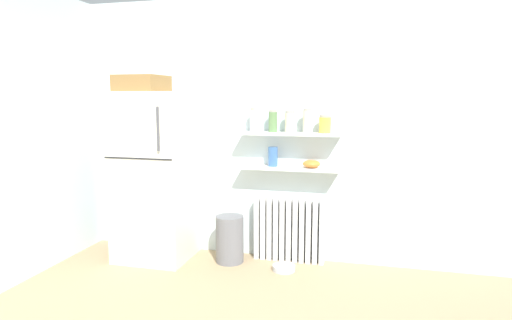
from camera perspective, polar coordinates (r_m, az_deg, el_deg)
back_wall at (r=4.43m, az=4.95°, el=3.87°), size 7.04×0.10×2.60m
refrigerator at (r=4.56m, az=-12.88°, el=-1.60°), size 0.71×0.67×1.83m
radiator at (r=4.49m, az=4.29°, el=-8.90°), size 0.70×0.12×0.63m
wall_shelf_lower at (r=4.32m, az=4.30°, el=-1.05°), size 0.97×0.22×0.02m
wall_shelf_upper at (r=4.28m, az=4.35°, el=3.38°), size 0.97×0.22×0.02m
storage_jar_0 at (r=4.34m, az=0.02°, el=5.15°), size 0.12×0.12×0.23m
storage_jar_1 at (r=4.30m, az=2.17°, el=4.99°), size 0.08×0.08×0.21m
storage_jar_2 at (r=4.27m, az=4.36°, el=4.89°), size 0.10×0.10×0.20m
storage_jar_3 at (r=4.24m, az=6.59°, el=5.00°), size 0.08×0.08×0.23m
storage_jar_4 at (r=4.22m, az=8.82°, el=4.54°), size 0.11×0.11×0.17m
vase at (r=4.33m, az=2.18°, el=0.44°), size 0.09×0.09×0.19m
shelf_bowl at (r=4.28m, az=7.12°, el=-0.50°), size 0.17×0.17×0.08m
trash_bin at (r=4.47m, az=-3.39°, el=-10.07°), size 0.27×0.27×0.47m
pet_food_bowl at (r=4.32m, az=3.60°, el=-13.63°), size 0.22×0.22×0.05m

